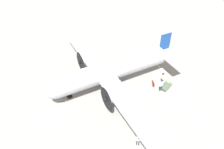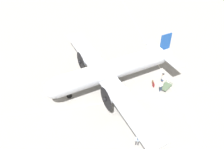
{
  "view_description": "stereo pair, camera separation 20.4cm",
  "coord_description": "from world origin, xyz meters",
  "views": [
    {
      "loc": [
        -22.73,
        4.13,
        20.65
      ],
      "look_at": [
        0.0,
        0.0,
        1.64
      ],
      "focal_mm": 35.0,
      "sensor_mm": 36.0,
      "label": 1
    },
    {
      "loc": [
        -22.77,
        3.93,
        20.65
      ],
      "look_at": [
        0.0,
        0.0,
        1.64
      ],
      "focal_mm": 35.0,
      "sensor_mm": 36.0,
      "label": 2
    }
  ],
  "objects": [
    {
      "name": "airliner_main",
      "position": [
        -0.12,
        0.39,
        2.5
      ],
      "size": [
        24.28,
        18.82,
        5.72
      ],
      "rotation": [
        0.0,
        0.0,
        1.87
      ],
      "color": "#ADB2BC",
      "rests_on": "ground_plane"
    },
    {
      "name": "suitcase_upright_spare",
      "position": [
        -1.6,
        -5.57,
        0.28
      ],
      "size": [
        0.46,
        0.15,
        0.6
      ],
      "color": "maroon",
      "rests_on": "ground_plane"
    },
    {
      "name": "ramp_agent",
      "position": [
        -1.25,
        -6.92,
        1.15
      ],
      "size": [
        0.62,
        0.32,
        1.82
      ],
      "rotation": [
        0.0,
        0.0,
        3.19
      ],
      "color": "#2D2D33",
      "rests_on": "ground_plane"
    },
    {
      "name": "ground_plane",
      "position": [
        0.0,
        0.0,
        0.0
      ],
      "size": [
        300.0,
        300.0,
        0.0
      ],
      "primitive_type": "plane",
      "color": "gray"
    },
    {
      "name": "baggage_cart",
      "position": [
        -2.17,
        -7.16,
        0.27
      ],
      "size": [
        1.91,
        2.06,
        0.56
      ],
      "rotation": [
        0.0,
        0.0,
        2.22
      ],
      "color": "#4C6047",
      "rests_on": "ground_plane"
    },
    {
      "name": "crew_foreground",
      "position": [
        -10.18,
        -0.94,
        1.03
      ],
      "size": [
        0.35,
        0.53,
        1.63
      ],
      "rotation": [
        0.0,
        0.0,
        1.23
      ],
      "color": "#2D2D33",
      "rests_on": "ground_plane"
    },
    {
      "name": "suitcase_near_door",
      "position": [
        -1.05,
        -5.66,
        0.25
      ],
      "size": [
        0.48,
        0.14,
        0.54
      ],
      "color": "brown",
      "rests_on": "ground_plane"
    },
    {
      "name": "apron_line_northsouth",
      "position": [
        -3.53,
        0.0,
        0.0
      ],
      "size": [
        0.16,
        120.0,
        0.01
      ],
      "color": "silver",
      "rests_on": "ground_plane"
    },
    {
      "name": "apron_line_eastwest",
      "position": [
        0.0,
        -7.95,
        0.0
      ],
      "size": [
        120.0,
        0.16,
        0.01
      ],
      "color": "silver",
      "rests_on": "ground_plane"
    },
    {
      "name": "passenger_boarding",
      "position": [
        -2.62,
        -6.25,
        1.18
      ],
      "size": [
        0.41,
        0.59,
        1.88
      ],
      "rotation": [
        0.0,
        0.0,
        1.98
      ],
      "color": "navy",
      "rests_on": "ground_plane"
    }
  ]
}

